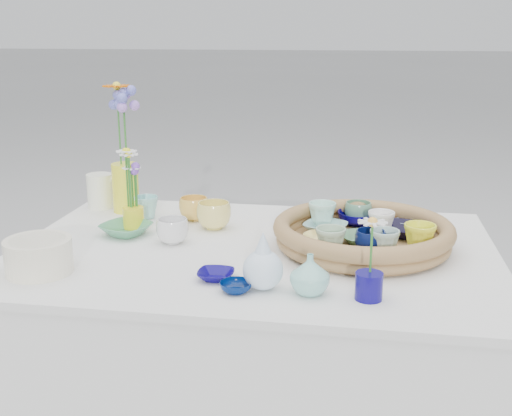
# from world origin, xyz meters

# --- Properties ---
(wicker_tray) EXTENTS (0.47, 0.47, 0.08)m
(wicker_tray) POSITION_xyz_m (0.28, 0.05, 0.80)
(wicker_tray) COLOR brown
(wicker_tray) RESTS_ON display_table
(tray_ceramic_0) EXTENTS (0.15, 0.15, 0.04)m
(tray_ceramic_0) POSITION_xyz_m (0.27, 0.21, 0.80)
(tray_ceramic_0) COLOR #070356
(tray_ceramic_0) RESTS_ON wicker_tray
(tray_ceramic_1) EXTENTS (0.16, 0.16, 0.03)m
(tray_ceramic_1) POSITION_xyz_m (0.39, 0.12, 0.80)
(tray_ceramic_1) COLOR black
(tray_ceramic_1) RESTS_ON wicker_tray
(tray_ceramic_2) EXTENTS (0.10, 0.10, 0.07)m
(tray_ceramic_2) POSITION_xyz_m (0.42, -0.02, 0.82)
(tray_ceramic_2) COLOR yellow
(tray_ceramic_2) RESTS_ON wicker_tray
(tray_ceramic_3) EXTENTS (0.14, 0.14, 0.03)m
(tray_ceramic_3) POSITION_xyz_m (0.27, 0.03, 0.80)
(tray_ceramic_3) COLOR #4C7E57
(tray_ceramic_3) RESTS_ON wicker_tray
(tray_ceramic_4) EXTENTS (0.10, 0.10, 0.07)m
(tray_ceramic_4) POSITION_xyz_m (0.20, -0.07, 0.82)
(tray_ceramic_4) COLOR #9BBC9A
(tray_ceramic_4) RESTS_ON wicker_tray
(tray_ceramic_5) EXTENTS (0.15, 0.15, 0.03)m
(tray_ceramic_5) POSITION_xyz_m (0.18, 0.11, 0.80)
(tray_ceramic_5) COLOR #85B2AE
(tray_ceramic_5) RESTS_ON wicker_tray
(tray_ceramic_6) EXTENTS (0.10, 0.10, 0.07)m
(tray_ceramic_6) POSITION_xyz_m (0.17, 0.16, 0.82)
(tray_ceramic_6) COLOR #B1E8D5
(tray_ceramic_6) RESTS_ON wicker_tray
(tray_ceramic_7) EXTENTS (0.09, 0.09, 0.07)m
(tray_ceramic_7) POSITION_xyz_m (0.33, 0.11, 0.82)
(tray_ceramic_7) COLOR white
(tray_ceramic_7) RESTS_ON wicker_tray
(tray_ceramic_8) EXTENTS (0.11, 0.11, 0.02)m
(tray_ceramic_8) POSITION_xyz_m (0.41, 0.20, 0.79)
(tray_ceramic_8) COLOR #98AFD4
(tray_ceramic_8) RESTS_ON wicker_tray
(tray_ceramic_9) EXTENTS (0.08, 0.08, 0.06)m
(tray_ceramic_9) POSITION_xyz_m (0.30, -0.04, 0.81)
(tray_ceramic_9) COLOR #071243
(tray_ceramic_9) RESTS_ON wicker_tray
(tray_ceramic_10) EXTENTS (0.11, 0.11, 0.03)m
(tray_ceramic_10) POSITION_xyz_m (0.18, -0.01, 0.80)
(tray_ceramic_10) COLOR #FEE98E
(tray_ceramic_10) RESTS_ON wicker_tray
(tray_ceramic_11) EXTENTS (0.08, 0.08, 0.07)m
(tray_ceramic_11) POSITION_xyz_m (0.33, -0.06, 0.82)
(tray_ceramic_11) COLOR #9DC0B6
(tray_ceramic_11) RESTS_ON wicker_tray
(tray_ceramic_12) EXTENTS (0.10, 0.10, 0.06)m
(tray_ceramic_12) POSITION_xyz_m (0.27, 0.22, 0.81)
(tray_ceramic_12) COLOR #588C6C
(tray_ceramic_12) RESTS_ON wicker_tray
(loose_ceramic_0) EXTENTS (0.10, 0.10, 0.07)m
(loose_ceramic_0) POSITION_xyz_m (-0.22, 0.23, 0.80)
(loose_ceramic_0) COLOR gold
(loose_ceramic_0) RESTS_ON display_table
(loose_ceramic_1) EXTENTS (0.10, 0.10, 0.08)m
(loose_ceramic_1) POSITION_xyz_m (-0.15, 0.15, 0.80)
(loose_ceramic_1) COLOR #EEDC6E
(loose_ceramic_1) RESTS_ON display_table
(loose_ceramic_2) EXTENTS (0.17, 0.17, 0.03)m
(loose_ceramic_2) POSITION_xyz_m (-0.38, 0.05, 0.78)
(loose_ceramic_2) COLOR #4C976B
(loose_ceramic_2) RESTS_ON display_table
(loose_ceramic_3) EXTENTS (0.11, 0.11, 0.07)m
(loose_ceramic_3) POSITION_xyz_m (-0.23, 0.01, 0.80)
(loose_ceramic_3) COLOR silver
(loose_ceramic_3) RESTS_ON display_table
(loose_ceramic_4) EXTENTS (0.09, 0.09, 0.02)m
(loose_ceramic_4) POSITION_xyz_m (-0.05, -0.23, 0.78)
(loose_ceramic_4) COLOR #0A0259
(loose_ceramic_4) RESTS_ON display_table
(loose_ceramic_5) EXTENTS (0.09, 0.09, 0.07)m
(loose_ceramic_5) POSITION_xyz_m (-0.37, 0.22, 0.80)
(loose_ceramic_5) COLOR #88CECB
(loose_ceramic_5) RESTS_ON display_table
(loose_ceramic_6) EXTENTS (0.08, 0.08, 0.02)m
(loose_ceramic_6) POSITION_xyz_m (0.01, -0.29, 0.78)
(loose_ceramic_6) COLOR #021850
(loose_ceramic_6) RESTS_ON display_table
(fluted_bowl) EXTENTS (0.20, 0.20, 0.08)m
(fluted_bowl) POSITION_xyz_m (-0.48, -0.25, 0.81)
(fluted_bowl) COLOR white
(fluted_bowl) RESTS_ON display_table
(bud_vase_paleblue) EXTENTS (0.10, 0.10, 0.14)m
(bud_vase_paleblue) POSITION_xyz_m (0.06, -0.27, 0.83)
(bud_vase_paleblue) COLOR #CDE4F9
(bud_vase_paleblue) RESTS_ON display_table
(bud_vase_seafoam) EXTENTS (0.11, 0.11, 0.09)m
(bud_vase_seafoam) POSITION_xyz_m (0.17, -0.28, 0.81)
(bud_vase_seafoam) COLOR #86CCC0
(bud_vase_seafoam) RESTS_ON display_table
(bud_vase_cobalt) EXTENTS (0.07, 0.07, 0.06)m
(bud_vase_cobalt) POSITION_xyz_m (0.29, -0.28, 0.79)
(bud_vase_cobalt) COLOR #0E0761
(bud_vase_cobalt) RESTS_ON display_table
(single_daisy) EXTENTS (0.08, 0.08, 0.13)m
(single_daisy) POSITION_xyz_m (0.30, -0.28, 0.88)
(single_daisy) COLOR white
(single_daisy) RESTS_ON bud_vase_cobalt
(tall_vase_yellow) EXTENTS (0.10, 0.10, 0.15)m
(tall_vase_yellow) POSITION_xyz_m (-0.46, 0.28, 0.84)
(tall_vase_yellow) COLOR yellow
(tall_vase_yellow) RESTS_ON display_table
(gerbera) EXTENTS (0.12, 0.12, 0.26)m
(gerbera) POSITION_xyz_m (-0.47, 0.28, 1.04)
(gerbera) COLOR #DD5E01
(gerbera) RESTS_ON tall_vase_yellow
(hydrangea) EXTENTS (0.08, 0.08, 0.28)m
(hydrangea) POSITION_xyz_m (-0.45, 0.28, 1.02)
(hydrangea) COLOR #6065CB
(hydrangea) RESTS_ON tall_vase_yellow
(white_pitcher) EXTENTS (0.14, 0.12, 0.11)m
(white_pitcher) POSITION_xyz_m (-0.56, 0.31, 0.82)
(white_pitcher) COLOR white
(white_pitcher) RESTS_ON display_table
(daisy_cup) EXTENTS (0.08, 0.08, 0.06)m
(daisy_cup) POSITION_xyz_m (-0.37, 0.11, 0.80)
(daisy_cup) COLOR yellow
(daisy_cup) RESTS_ON display_table
(daisy_posy) EXTENTS (0.09, 0.09, 0.16)m
(daisy_posy) POSITION_xyz_m (-0.37, 0.11, 0.91)
(daisy_posy) COLOR white
(daisy_posy) RESTS_ON daisy_cup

